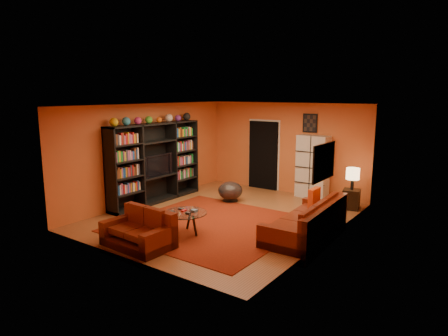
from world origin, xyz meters
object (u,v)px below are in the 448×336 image
Objects in this scene: sofa at (310,222)px; coffee_table at (185,215)px; bowl_chair at (230,191)px; entertainment_unit at (155,163)px; loveseat at (141,231)px; table_lamp at (353,174)px; side_table at (351,199)px; storage_cabinet at (313,167)px; tv at (156,165)px.

sofa is 2.56m from coffee_table.
entertainment_unit is at bearing -144.43° from bowl_chair.
loveseat is 1.51× the size of coffee_table.
sofa is 3.76× the size of bowl_chair.
sofa is 1.79× the size of loveseat.
table_lamp reaches higher than loveseat.
entertainment_unit reaches higher than side_table.
storage_cabinet is at bearing 45.55° from bowl_chair.
entertainment_unit is 5.06m from table_lamp.
side_table reaches higher than coffee_table.
storage_cabinet reaches higher than bowl_chair.
coffee_table is (2.29, -1.46, -0.63)m from entertainment_unit.
coffee_table is 1.67× the size of table_lamp.
side_table is at bearing 27.48° from entertainment_unit.
loveseat is 1.00m from coffee_table.
storage_cabinet reaches higher than table_lamp.
coffee_table is at bearing -32.58° from entertainment_unit.
coffee_table is at bearing -148.91° from sofa.
bowl_chair reaches higher than coffee_table.
sofa is at bearing -23.15° from bowl_chair.
tv is at bearing 147.61° from coffee_table.
sofa reaches higher than bowl_chair.
entertainment_unit reaches higher than tv.
sofa is at bearing -91.70° from side_table.
table_lamp is at bearing 59.94° from coffee_table.
storage_cabinet reaches higher than side_table.
coffee_table is at bearing -75.49° from bowl_chair.
storage_cabinet is (1.21, 5.22, 0.58)m from loveseat.
side_table is (4.49, 2.33, -0.80)m from entertainment_unit.
storage_cabinet is at bearing -10.51° from loveseat.
entertainment_unit is at bearing -152.52° from side_table.
table_lamp is at bearing -15.58° from storage_cabinet.
table_lamp is (4.49, 2.33, -0.16)m from entertainment_unit.
bowl_chair is (-1.62, -1.65, -0.58)m from storage_cabinet.
storage_cabinet reaches higher than loveseat.
entertainment_unit reaches higher than bowl_chair.
bowl_chair is at bearing -129.73° from storage_cabinet.
table_lamp reaches higher than bowl_chair.
side_table is at bearing -135.00° from table_lamp.
sofa is 2.46m from table_lamp.
bowl_chair is at bearing -52.58° from tv.
side_table is 0.64m from table_lamp.
sofa is (4.37, -0.00, -0.73)m from tv.
storage_cabinet is (3.18, 2.84, -0.14)m from tv.
entertainment_unit is 3.25m from loveseat.
table_lamp is at bearing 45.00° from side_table.
sofa is at bearing -42.73° from loveseat.
bowl_chair is at bearing 154.25° from sofa.
loveseat is (2.02, -2.42, -0.76)m from entertainment_unit.
entertainment_unit is 2.18× the size of loveseat.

